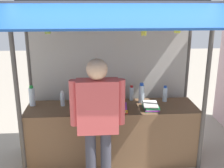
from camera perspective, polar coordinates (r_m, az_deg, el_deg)
The scene contains 16 objects.
ground_plane at distance 4.44m, azimuth 0.00°, elevation -15.18°, with size 20.00×20.00×0.00m, color #9E9384.
stall_counter at distance 4.23m, azimuth 0.00°, elevation -10.20°, with size 2.50×0.66×0.87m, color brown.
stall_structure at distance 3.95m, azimuth -0.12°, elevation 6.43°, with size 2.70×1.54×2.71m.
water_bottle_mid_right at distance 4.20m, azimuth 6.15°, elevation -1.95°, with size 0.09×0.09×0.31m.
water_bottle_front_left at distance 4.22m, azimuth -16.28°, elevation -2.47°, with size 0.09×0.09×0.31m.
water_bottle_mid_left at distance 4.31m, azimuth 10.94°, elevation -2.08°, with size 0.07×0.07×0.25m.
water_bottle_right at distance 4.25m, azimuth 0.53°, elevation -2.20°, with size 0.06×0.06×0.22m.
water_bottle_rear_center at distance 4.12m, azimuth -10.23°, elevation -3.06°, with size 0.06×0.06×0.23m.
water_bottle_front_right at distance 4.29m, azimuth 4.07°, elevation -1.95°, with size 0.07×0.07×0.24m.
magazine_stack_far_left at distance 4.01m, azimuth 8.05°, elevation -4.55°, with size 0.24×0.32×0.08m.
magazine_stack_back_left at distance 3.85m, azimuth -6.37°, elevation -5.37°, with size 0.22×0.26×0.09m.
magazine_stack_center at distance 3.91m, azimuth 1.59°, elevation -5.01°, with size 0.23×0.29×0.07m.
banana_bunch_inner_right at distance 3.40m, azimuth 6.66°, elevation 11.27°, with size 0.10×0.10×0.28m.
banana_bunch_rightmost at distance 3.50m, azimuth 13.47°, elevation 11.51°, with size 0.12×0.12×0.25m.
banana_bunch_inner_left at distance 3.38m, azimuth -13.25°, elevation 11.30°, with size 0.11×0.11×0.25m.
vendor_person at distance 3.32m, azimuth -2.99°, elevation -6.49°, with size 0.66×0.25×1.74m.
Camera 1 is at (-0.26, -3.76, 2.36)m, focal length 44.04 mm.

